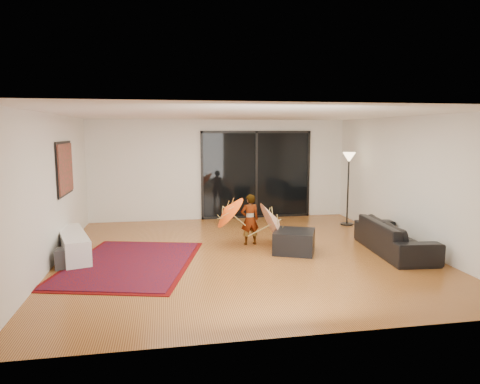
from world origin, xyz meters
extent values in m
plane|color=#AE6B2F|center=(0.00, 0.00, 0.00)|extent=(7.00, 7.00, 0.00)
plane|color=white|center=(0.00, 0.00, 2.70)|extent=(7.00, 7.00, 0.00)
plane|color=silver|center=(0.00, 3.50, 1.35)|extent=(7.00, 0.00, 7.00)
plane|color=silver|center=(0.00, -3.50, 1.35)|extent=(7.00, 0.00, 7.00)
plane|color=silver|center=(-3.50, 0.00, 1.35)|extent=(0.00, 7.00, 7.00)
plane|color=silver|center=(3.50, 0.00, 1.35)|extent=(0.00, 7.00, 7.00)
cube|color=black|center=(1.00, 3.47, 1.20)|extent=(3.00, 0.04, 2.40)
cube|color=black|center=(1.00, 3.45, 2.37)|extent=(3.06, 0.06, 0.06)
cube|color=black|center=(1.00, 3.45, 0.03)|extent=(3.06, 0.06, 0.06)
cube|color=black|center=(1.00, 3.45, 1.20)|extent=(0.06, 0.06, 2.40)
cube|color=black|center=(-3.48, 1.00, 1.65)|extent=(0.02, 1.28, 1.08)
cube|color=#20512D|center=(-3.46, 1.00, 1.65)|extent=(0.03, 1.18, 0.98)
cube|color=white|center=(-3.25, 0.33, 0.24)|extent=(0.93, 1.79, 0.48)
cube|color=#424244|center=(-3.25, -0.35, 0.18)|extent=(0.32, 0.32, 0.35)
cube|color=#560708|center=(-2.15, -0.29, 0.01)|extent=(2.84, 3.46, 0.01)
cube|color=maroon|center=(-2.15, -0.29, 0.01)|extent=(2.64, 3.26, 0.02)
imported|color=black|center=(2.95, -0.45, 0.32)|extent=(1.02, 2.23, 0.63)
cube|color=black|center=(1.00, -0.09, 0.22)|extent=(1.01, 1.01, 0.44)
cylinder|color=black|center=(3.10, 2.11, 0.02)|extent=(0.32, 0.32, 0.03)
cylinder|color=black|center=(3.10, 2.11, 0.86)|extent=(0.04, 0.04, 1.71)
cone|color=#FFD899|center=(3.10, 2.11, 1.74)|extent=(0.32, 0.32, 0.25)
imported|color=#999999|center=(0.25, 0.65, 0.54)|extent=(0.42, 0.30, 1.08)
cone|color=#EF4B0C|center=(-0.30, 0.60, 0.73)|extent=(0.65, 0.79, 0.70)
cylinder|color=#A48A46|center=(-0.30, 0.60, 0.40)|extent=(0.39, 0.02, 0.35)
cylinder|color=#A48A46|center=(-0.30, 0.60, 0.84)|extent=(0.05, 0.02, 0.05)
cone|color=silver|center=(0.85, 0.50, 0.51)|extent=(0.59, 0.99, 0.98)
cylinder|color=#A48A46|center=(0.85, 0.50, 0.13)|extent=(0.51, 0.02, 0.25)
cylinder|color=#A48A46|center=(0.85, 0.50, 0.62)|extent=(0.06, 0.02, 0.04)
camera|label=1|loc=(-1.51, -8.03, 2.38)|focal=32.00mm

